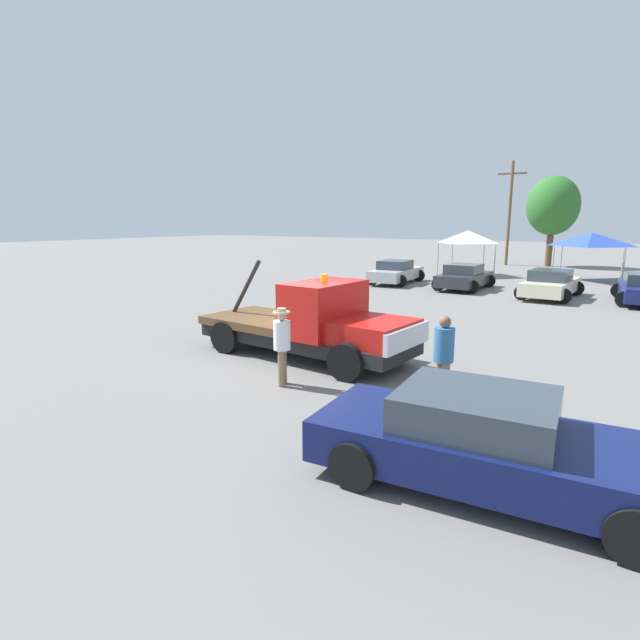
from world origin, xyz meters
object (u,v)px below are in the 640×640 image
object	(u,v)px
tow_truck	(315,325)
foreground_car	(489,443)
parked_car_cream	(550,284)
canopy_tent_white	(468,237)
tree_left	(553,206)
utility_pole	(510,210)
parked_car_silver	(396,272)
parked_car_charcoal	(464,277)
person_near_truck	(444,353)
person_at_hood	(282,340)
canopy_tent_blue	(592,239)

from	to	relation	value
tow_truck	foreground_car	size ratio (longest dim) A/B	1.27
parked_car_cream	canopy_tent_white	size ratio (longest dim) A/B	1.59
foreground_car	tree_left	world-z (taller)	tree_left
utility_pole	parked_car_cream	bearing A→B (deg)	-71.38
tow_truck	utility_pole	size ratio (longest dim) A/B	0.77
parked_car_silver	parked_car_charcoal	xyz separation A→B (m)	(4.08, -0.38, -0.00)
canopy_tent_white	tow_truck	bearing A→B (deg)	-83.30
parked_car_silver	utility_pole	xyz separation A→B (m)	(2.61, 15.98, 3.70)
parked_car_cream	utility_pole	world-z (taller)	utility_pole
person_near_truck	person_at_hood	size ratio (longest dim) A/B	1.02
person_at_hood	utility_pole	xyz separation A→B (m)	(-2.76, 34.11, 3.33)
parked_car_silver	canopy_tent_white	bearing A→B (deg)	-22.16
parked_car_cream	foreground_car	bearing A→B (deg)	-170.29
tow_truck	person_at_hood	bearing A→B (deg)	-70.58
tow_truck	utility_pole	world-z (taller)	utility_pole
parked_car_cream	utility_pole	distance (m)	18.48
person_at_hood	person_near_truck	bearing A→B (deg)	169.29
parked_car_silver	tree_left	distance (m)	17.81
foreground_car	person_at_hood	size ratio (longest dim) A/B	2.86
foreground_car	parked_car_cream	distance (m)	19.02
canopy_tent_blue	tree_left	distance (m)	9.82
foreground_car	canopy_tent_white	distance (m)	27.81
tree_left	parked_car_charcoal	bearing A→B (deg)	-95.58
person_near_truck	person_at_hood	distance (m)	3.46
canopy_tent_white	person_at_hood	bearing A→B (deg)	-82.59
foreground_car	utility_pole	world-z (taller)	utility_pole
parked_car_charcoal	utility_pole	bearing A→B (deg)	6.61
person_at_hood	utility_pole	size ratio (longest dim) A/B	0.21
canopy_tent_blue	person_near_truck	bearing A→B (deg)	-91.23
person_at_hood	parked_car_silver	distance (m)	18.92
parked_car_cream	canopy_tent_blue	world-z (taller)	canopy_tent_blue
person_at_hood	canopy_tent_white	size ratio (longest dim) A/B	0.58
canopy_tent_blue	utility_pole	world-z (taller)	utility_pole
parked_car_cream	canopy_tent_blue	distance (m)	8.90
tow_truck	parked_car_silver	distance (m)	16.64
foreground_car	parked_car_cream	size ratio (longest dim) A/B	1.05
parked_car_silver	canopy_tent_blue	xyz separation A→B (m)	(9.26, 7.49, 1.82)
person_at_hood	tree_left	distance (m)	34.71
parked_car_charcoal	parked_car_cream	distance (m)	4.38
person_at_hood	canopy_tent_blue	distance (m)	25.96
canopy_tent_white	foreground_car	bearing A→B (deg)	-72.91
person_near_truck	canopy_tent_blue	size ratio (longest dim) A/B	0.49
canopy_tent_white	parked_car_cream	bearing A→B (deg)	-50.70
person_near_truck	person_at_hood	xyz separation A→B (m)	(-3.36, -0.82, -0.00)
parked_car_cream	canopy_tent_white	xyz separation A→B (m)	(-6.21, 7.59, 1.87)
person_near_truck	parked_car_silver	world-z (taller)	person_near_truck
parked_car_silver	tree_left	size ratio (longest dim) A/B	0.69
parked_car_cream	canopy_tent_blue	bearing A→B (deg)	-1.88
utility_pole	person_at_hood	bearing A→B (deg)	-85.37
person_near_truck	canopy_tent_white	world-z (taller)	canopy_tent_white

